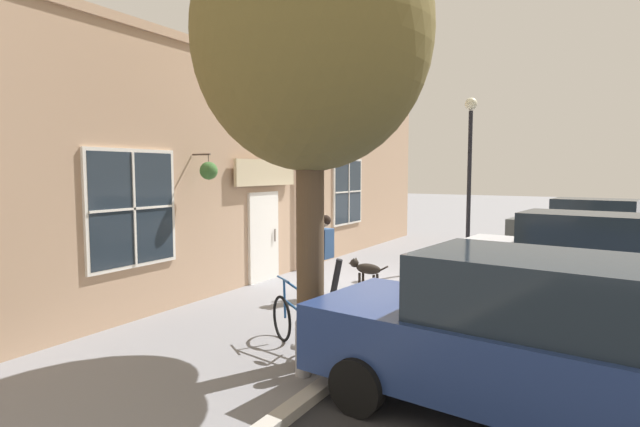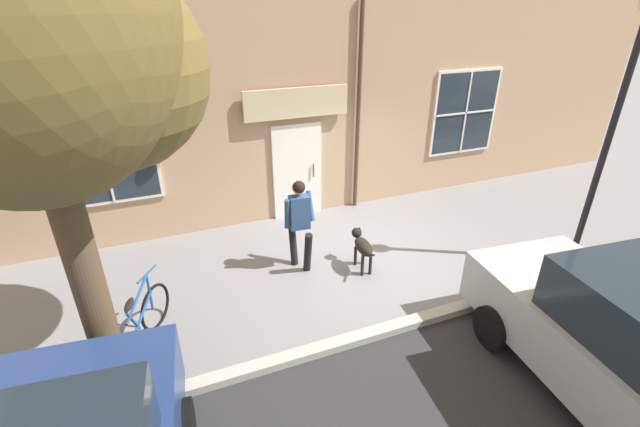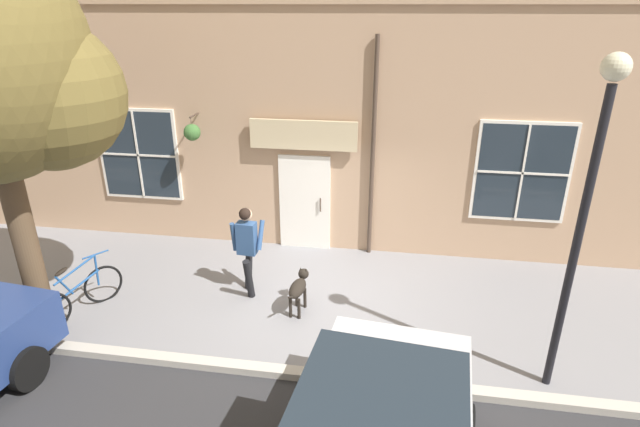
% 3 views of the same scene
% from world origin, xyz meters
% --- Properties ---
extents(ground_plane, '(90.00, 90.00, 0.00)m').
position_xyz_m(ground_plane, '(0.00, 0.00, 0.00)').
color(ground_plane, gray).
extents(storefront_facade, '(0.95, 18.00, 5.14)m').
position_xyz_m(storefront_facade, '(-2.34, -0.02, 2.57)').
color(storefront_facade, tan).
rests_on(storefront_facade, ground_plane).
extents(pedestrian_walking, '(0.73, 0.57, 1.71)m').
position_xyz_m(pedestrian_walking, '(-0.13, -1.35, 1.03)').
color(pedestrian_walking, black).
rests_on(pedestrian_walking, ground_plane).
extents(dog_on_leash, '(1.00, 0.31, 0.69)m').
position_xyz_m(dog_on_leash, '(0.31, -0.33, 0.47)').
color(dog_on_leash, black).
rests_on(dog_on_leash, ground_plane).
extents(street_tree_by_curb, '(3.17, 3.13, 6.07)m').
position_xyz_m(street_tree_by_curb, '(1.31, -4.30, 4.16)').
color(street_tree_by_curb, brown).
rests_on(street_tree_by_curb, ground_plane).
extents(leaning_bicycle, '(1.58, 0.81, 1.01)m').
position_xyz_m(leaning_bicycle, '(1.03, -4.06, 0.38)').
color(leaning_bicycle, black).
rests_on(leaning_bicycle, ground_plane).
extents(street_lamp, '(0.32, 0.32, 4.52)m').
position_xyz_m(street_lamp, '(1.54, 3.52, 2.98)').
color(street_lamp, black).
rests_on(street_lamp, ground_plane).
extents(fire_hydrant, '(0.34, 0.20, 0.77)m').
position_xyz_m(fire_hydrant, '(1.55, -4.86, 0.40)').
color(fire_hydrant, '#99999E').
rests_on(fire_hydrant, ground_plane).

